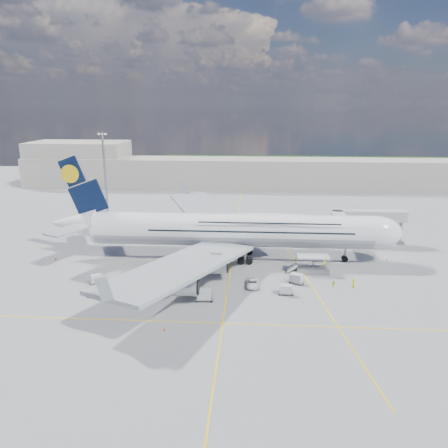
# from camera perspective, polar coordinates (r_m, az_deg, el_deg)

# --- Properties ---
(ground) EXTENTS (300.00, 300.00, 0.00)m
(ground) POSITION_cam_1_polar(r_m,az_deg,el_deg) (89.34, 0.73, -6.75)
(ground) COLOR gray
(ground) RESTS_ON ground
(taxi_line_main) EXTENTS (0.25, 220.00, 0.01)m
(taxi_line_main) POSITION_cam_1_polar(r_m,az_deg,el_deg) (89.34, 0.73, -6.74)
(taxi_line_main) COLOR yellow
(taxi_line_main) RESTS_ON ground
(taxi_line_cross) EXTENTS (120.00, 0.25, 0.01)m
(taxi_line_cross) POSITION_cam_1_polar(r_m,az_deg,el_deg) (71.28, -0.18, -12.84)
(taxi_line_cross) COLOR yellow
(taxi_line_cross) RESTS_ON ground
(taxi_line_diag) EXTENTS (14.16, 99.06, 0.01)m
(taxi_line_diag) POSITION_cam_1_polar(r_m,az_deg,el_deg) (99.02, 9.20, -4.67)
(taxi_line_diag) COLOR yellow
(taxi_line_diag) RESTS_ON ground
(airliner) EXTENTS (77.26, 79.15, 23.71)m
(airliner) POSITION_cam_1_polar(r_m,az_deg,el_deg) (96.50, 1.22, -0.72)
(airliner) COLOR white
(airliner) RESTS_ON ground
(jet_bridge) EXTENTS (18.80, 12.10, 8.50)m
(jet_bridge) POSITION_cam_1_polar(r_m,az_deg,el_deg) (109.92, 17.08, 0.61)
(jet_bridge) COLOR #B7B7BC
(jet_bridge) RESTS_ON ground
(cargo_loader) EXTENTS (8.53, 3.20, 3.67)m
(cargo_loader) POSITION_cam_1_polar(r_m,az_deg,el_deg) (92.30, 11.36, -5.48)
(cargo_loader) COLOR silver
(cargo_loader) RESTS_ON ground
(light_mast) EXTENTS (3.00, 0.70, 25.50)m
(light_mast) POSITION_cam_1_polar(r_m,az_deg,el_deg) (136.63, -15.26, 6.30)
(light_mast) COLOR gray
(light_mast) RESTS_ON ground
(terminal) EXTENTS (180.00, 16.00, 12.00)m
(terminal) POSITION_cam_1_polar(r_m,az_deg,el_deg) (179.77, 2.41, 6.62)
(terminal) COLOR #B2AD9E
(terminal) RESTS_ON ground
(hangar) EXTENTS (40.00, 22.00, 18.00)m
(hangar) POSITION_cam_1_polar(r_m,az_deg,el_deg) (198.70, -18.35, 7.58)
(hangar) COLOR #B2AD9E
(hangar) RESTS_ON ground
(tree_line) EXTENTS (160.00, 6.00, 8.00)m
(tree_line) POSITION_cam_1_polar(r_m,az_deg,el_deg) (227.34, 12.94, 7.61)
(tree_line) COLOR #193814
(tree_line) RESTS_ON ground
(dolly_row_a) EXTENTS (3.21, 2.46, 1.81)m
(dolly_row_a) POSITION_cam_1_polar(r_m,az_deg,el_deg) (82.98, -16.49, -8.51)
(dolly_row_a) COLOR gray
(dolly_row_a) RESTS_ON ground
(dolly_row_b) EXTENTS (3.85, 2.90, 0.50)m
(dolly_row_b) POSITION_cam_1_polar(r_m,az_deg,el_deg) (80.70, -9.72, -9.22)
(dolly_row_b) COLOR gray
(dolly_row_b) RESTS_ON ground
(dolly_row_c) EXTENTS (3.47, 2.04, 2.11)m
(dolly_row_c) POSITION_cam_1_polar(r_m,az_deg,el_deg) (78.26, -2.61, -9.21)
(dolly_row_c) COLOR gray
(dolly_row_c) RESTS_ON ground
(dolly_back) EXTENTS (3.16, 2.64, 1.76)m
(dolly_back) POSITION_cam_1_polar(r_m,az_deg,el_deg) (88.82, -16.33, -6.89)
(dolly_back) COLOR gray
(dolly_back) RESTS_ON ground
(dolly_nose_far) EXTENTS (3.51, 2.89, 1.96)m
(dolly_nose_far) POSITION_cam_1_polar(r_m,az_deg,el_deg) (86.41, 9.42, -7.01)
(dolly_nose_far) COLOR gray
(dolly_nose_far) RESTS_ON ground
(dolly_nose_near) EXTENTS (2.88, 1.54, 1.82)m
(dolly_nose_near) POSITION_cam_1_polar(r_m,az_deg,el_deg) (81.44, 8.05, -8.45)
(dolly_nose_near) COLOR gray
(dolly_nose_near) RESTS_ON ground
(baggage_tug) EXTENTS (2.78, 1.96, 1.58)m
(baggage_tug) POSITION_cam_1_polar(r_m,az_deg,el_deg) (81.26, -8.70, -8.75)
(baggage_tug) COLOR silver
(baggage_tug) RESTS_ON ground
(catering_truck_inner) EXTENTS (7.04, 3.15, 4.09)m
(catering_truck_inner) POSITION_cam_1_polar(r_m,az_deg,el_deg) (113.95, -0.40, -0.74)
(catering_truck_inner) COLOR gray
(catering_truck_inner) RESTS_ON ground
(catering_truck_outer) EXTENTS (6.92, 5.45, 3.80)m
(catering_truck_outer) POSITION_cam_1_polar(r_m,az_deg,el_deg) (128.60, -2.33, 1.07)
(catering_truck_outer) COLOR gray
(catering_truck_outer) RESTS_ON ground
(service_van) EXTENTS (2.23, 4.82, 1.34)m
(service_van) POSITION_cam_1_polar(r_m,az_deg,el_deg) (84.14, 3.74, -7.74)
(service_van) COLOR silver
(service_van) RESTS_ON ground
(crew_nose) EXTENTS (0.84, 0.79, 1.94)m
(crew_nose) POSITION_cam_1_polar(r_m,az_deg,el_deg) (95.58, 13.00, -5.02)
(crew_nose) COLOR #B9FF1A
(crew_nose) RESTS_ON ground
(crew_loader) EXTENTS (0.92, 0.87, 1.51)m
(crew_loader) POSITION_cam_1_polar(r_m,az_deg,el_deg) (85.93, 14.12, -7.63)
(crew_loader) COLOR #A3EF19
(crew_loader) RESTS_ON ground
(crew_wing) EXTENTS (0.75, 1.24, 1.98)m
(crew_wing) POSITION_cam_1_polar(r_m,az_deg,el_deg) (89.41, -10.51, -6.32)
(crew_wing) COLOR #98E518
(crew_wing) RESTS_ON ground
(crew_van) EXTENTS (0.78, 1.02, 1.87)m
(crew_van) POSITION_cam_1_polar(r_m,az_deg,el_deg) (87.00, 16.59, -7.40)
(crew_van) COLOR #E1F91A
(crew_van) RESTS_ON ground
(crew_tug) EXTENTS (1.10, 0.76, 1.57)m
(crew_tug) POSITION_cam_1_polar(r_m,az_deg,el_deg) (79.61, -5.24, -9.10)
(crew_tug) COLOR #B9EB18
(crew_tug) RESTS_ON ground
(cone_nose) EXTENTS (0.41, 0.41, 0.52)m
(cone_nose) POSITION_cam_1_polar(r_m,az_deg,el_deg) (104.01, 20.47, -4.35)
(cone_nose) COLOR #EB3D0C
(cone_nose) RESTS_ON ground
(cone_wing_left_inner) EXTENTS (0.43, 0.43, 0.55)m
(cone_wing_left_inner) POSITION_cam_1_polar(r_m,az_deg,el_deg) (111.11, -5.02, -2.13)
(cone_wing_left_inner) COLOR #EB3D0C
(cone_wing_left_inner) RESTS_ON ground
(cone_wing_left_outer) EXTENTS (0.46, 0.46, 0.58)m
(cone_wing_left_outer) POSITION_cam_1_polar(r_m,az_deg,el_deg) (121.38, -6.28, -0.62)
(cone_wing_left_outer) COLOR #EB3D0C
(cone_wing_left_outer) RESTS_ON ground
(cone_wing_right_inner) EXTENTS (0.39, 0.39, 0.50)m
(cone_wing_right_inner) POSITION_cam_1_polar(r_m,az_deg,el_deg) (86.35, -5.07, -7.45)
(cone_wing_right_inner) COLOR #EB3D0C
(cone_wing_right_inner) RESTS_ON ground
(cone_wing_right_outer) EXTENTS (0.40, 0.40, 0.50)m
(cone_wing_right_outer) POSITION_cam_1_polar(r_m,az_deg,el_deg) (69.75, -7.80, -13.46)
(cone_wing_right_outer) COLOR #EB3D0C
(cone_wing_right_outer) RESTS_ON ground
(cone_tail) EXTENTS (0.44, 0.44, 0.56)m
(cone_tail) POSITION_cam_1_polar(r_m,az_deg,el_deg) (104.76, -21.13, -4.26)
(cone_tail) COLOR #EB3D0C
(cone_tail) RESTS_ON ground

